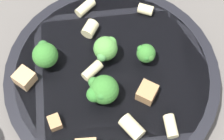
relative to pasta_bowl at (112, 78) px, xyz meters
The scene contains 15 objects.
ground_plane 0.02m from the pasta_bowl, ahead, with size 2.00×2.00×0.00m, color #5B5651.
pasta_bowl is the anchor object (origin of this frame).
broccoli_floret_0 0.06m from the pasta_bowl, 129.34° to the left, with size 0.02×0.02×0.03m.
broccoli_floret_1 0.05m from the pasta_bowl, 145.78° to the right, with size 0.04×0.03×0.04m.
broccoli_floret_2 0.09m from the pasta_bowl, 83.82° to the right, with size 0.03×0.03×0.04m.
broccoli_floret_3 0.05m from the pasta_bowl, ahead, with size 0.04×0.04×0.04m.
rigatoni_0 0.08m from the pasta_bowl, 33.50° to the left, with size 0.02×0.02×0.03m, color beige.
rigatoni_1 0.03m from the pasta_bowl, 76.11° to the right, with size 0.01×0.01×0.03m, color beige.
rigatoni_2 0.07m from the pasta_bowl, 138.75° to the right, with size 0.02×0.02×0.02m, color beige.
rigatoni_3 0.11m from the pasta_bowl, 143.44° to the right, with size 0.01×0.01×0.03m, color beige.
rigatoni_4 0.10m from the pasta_bowl, 59.73° to the left, with size 0.01×0.01×0.03m, color beige.
rigatoni_5 0.11m from the pasta_bowl, 169.89° to the left, with size 0.01×0.01×0.02m, color beige.
chicken_chunk_0 0.11m from the pasta_bowl, 68.54° to the right, with size 0.02×0.02×0.02m, color tan.
chicken_chunk_1 0.06m from the pasta_bowl, 70.89° to the left, with size 0.02×0.02×0.02m, color #A87A4C.
chicken_chunk_2 0.10m from the pasta_bowl, 29.25° to the right, with size 0.02×0.01×0.01m, color #A87A4C.
Camera 1 is at (0.20, 0.06, 0.47)m, focal length 60.00 mm.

